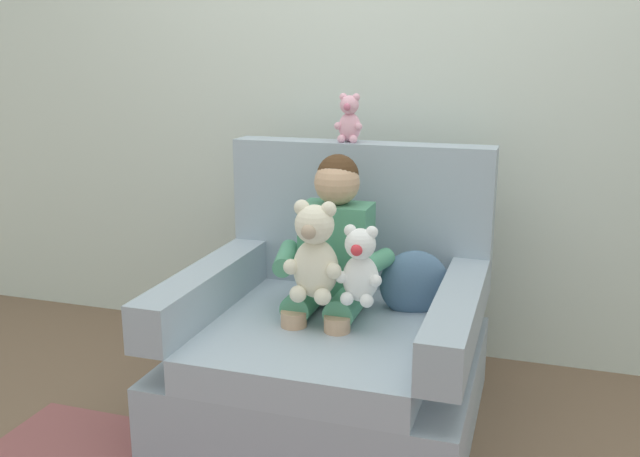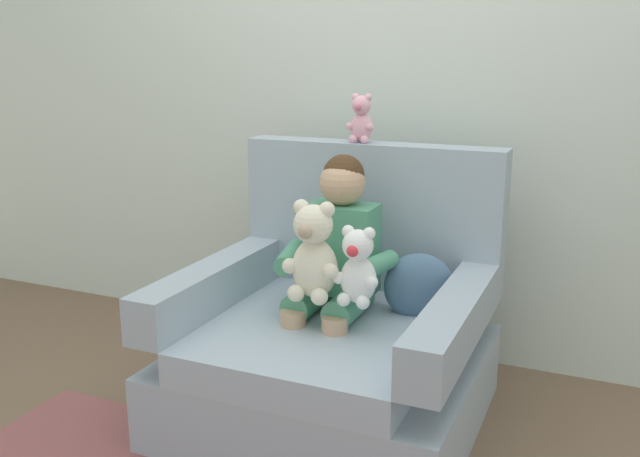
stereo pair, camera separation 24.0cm
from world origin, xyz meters
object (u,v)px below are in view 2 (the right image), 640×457
at_px(plush_white, 358,268).
at_px(plush_pink_on_backrest, 361,120).
at_px(armchair, 336,340).
at_px(plush_cream, 314,254).
at_px(seated_child, 335,256).
at_px(throw_pillow, 419,287).

bearing_deg(plush_white, plush_pink_on_backrest, 92.34).
bearing_deg(plush_white, armchair, 115.88).
bearing_deg(plush_cream, seated_child, 90.47).
distance_m(plush_white, throw_pillow, 0.34).
bearing_deg(armchair, throw_pillow, 25.83).
relative_size(plush_cream, plush_pink_on_backrest, 1.79).
relative_size(plush_cream, throw_pillow, 1.34).
height_order(plush_white, throw_pillow, plush_white).
bearing_deg(armchair, plush_pink_on_backrest, 97.70).
height_order(plush_cream, throw_pillow, plush_cream).
bearing_deg(armchair, plush_white, -46.66).
bearing_deg(plush_pink_on_backrest, armchair, -95.42).
distance_m(plush_cream, plush_white, 0.16).
height_order(plush_cream, plush_pink_on_backrest, plush_pink_on_backrest).
height_order(armchair, throw_pillow, armchair).
relative_size(plush_white, throw_pillow, 1.05).
bearing_deg(plush_white, throw_pillow, 45.59).
relative_size(plush_white, plush_pink_on_backrest, 1.40).
height_order(armchair, plush_pink_on_backrest, plush_pink_on_backrest).
xyz_separation_m(plush_pink_on_backrest, throw_pillow, (0.32, -0.24, -0.58)).
xyz_separation_m(plush_white, plush_pink_on_backrest, (-0.18, 0.51, 0.45)).
relative_size(plush_cream, plush_white, 1.28).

